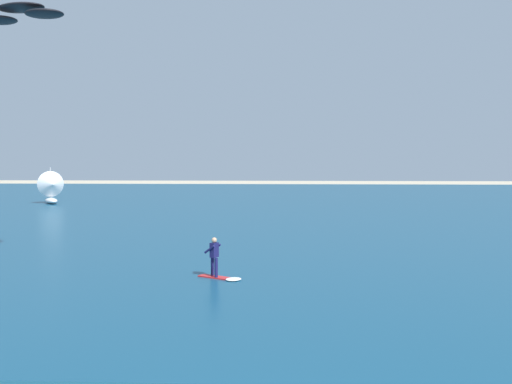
% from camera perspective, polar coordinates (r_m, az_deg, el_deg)
% --- Properties ---
extents(ocean, '(160.00, 90.00, 0.10)m').
position_cam_1_polar(ocean, '(57.47, 2.13, -1.46)').
color(ocean, navy).
rests_on(ocean, ground).
extents(kitesurfer, '(1.98, 1.44, 1.67)m').
position_cam_1_polar(kitesurfer, '(23.75, -3.79, -7.11)').
color(kitesurfer, red).
rests_on(kitesurfer, ocean).
extents(kite, '(4.77, 3.09, 0.69)m').
position_cam_1_polar(kite, '(28.58, -22.35, 16.12)').
color(kite, black).
extents(sailboat_center_horizon, '(3.18, 3.46, 3.84)m').
position_cam_1_polar(sailboat_center_horizon, '(63.70, -19.65, 0.46)').
color(sailboat_center_horizon, white).
rests_on(sailboat_center_horizon, ocean).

